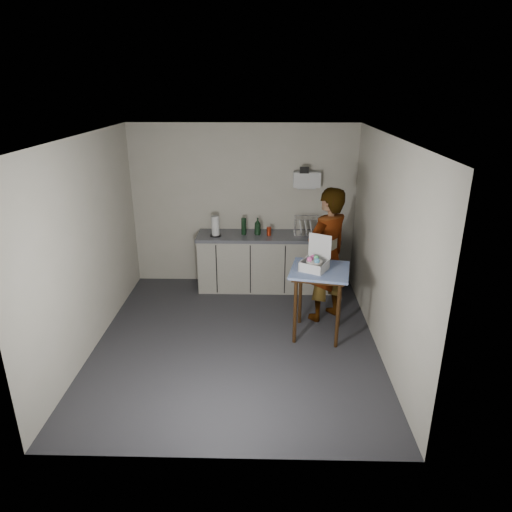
{
  "coord_description": "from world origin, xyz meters",
  "views": [
    {
      "loc": [
        0.38,
        -5.17,
        3.15
      ],
      "look_at": [
        0.24,
        0.45,
        1.02
      ],
      "focal_mm": 32.0,
      "sensor_mm": 36.0,
      "label": 1
    }
  ],
  "objects_px": {
    "side_table": "(320,278)",
    "standing_man": "(326,255)",
    "kitchen_counter": "(268,263)",
    "dish_rack": "(306,230)",
    "soap_bottle": "(258,226)",
    "dark_bottle": "(244,226)",
    "paper_towel": "(215,227)",
    "soda_can": "(269,231)",
    "bakery_box": "(315,262)"
  },
  "relations": [
    {
      "from": "soda_can",
      "to": "dish_rack",
      "type": "height_order",
      "value": "dish_rack"
    },
    {
      "from": "side_table",
      "to": "dark_bottle",
      "type": "height_order",
      "value": "dark_bottle"
    },
    {
      "from": "dish_rack",
      "to": "soap_bottle",
      "type": "bearing_deg",
      "value": -176.88
    },
    {
      "from": "kitchen_counter",
      "to": "paper_towel",
      "type": "xyz_separation_m",
      "value": [
        -0.82,
        -0.08,
        0.63
      ]
    },
    {
      "from": "standing_man",
      "to": "soda_can",
      "type": "xyz_separation_m",
      "value": [
        -0.79,
        0.98,
        0.03
      ]
    },
    {
      "from": "standing_man",
      "to": "soap_bottle",
      "type": "height_order",
      "value": "standing_man"
    },
    {
      "from": "paper_towel",
      "to": "standing_man",
      "type": "bearing_deg",
      "value": -29.71
    },
    {
      "from": "standing_man",
      "to": "dish_rack",
      "type": "height_order",
      "value": "standing_man"
    },
    {
      "from": "soap_bottle",
      "to": "dark_bottle",
      "type": "bearing_deg",
      "value": 176.41
    },
    {
      "from": "soap_bottle",
      "to": "dark_bottle",
      "type": "xyz_separation_m",
      "value": [
        -0.22,
        0.01,
        -0.0
      ]
    },
    {
      "from": "side_table",
      "to": "standing_man",
      "type": "height_order",
      "value": "standing_man"
    },
    {
      "from": "dark_bottle",
      "to": "side_table",
      "type": "bearing_deg",
      "value": -55.21
    },
    {
      "from": "soap_bottle",
      "to": "dish_rack",
      "type": "bearing_deg",
      "value": 3.12
    },
    {
      "from": "soda_can",
      "to": "paper_towel",
      "type": "distance_m",
      "value": 0.84
    },
    {
      "from": "dish_rack",
      "to": "bakery_box",
      "type": "bearing_deg",
      "value": -90.49
    },
    {
      "from": "bakery_box",
      "to": "standing_man",
      "type": "bearing_deg",
      "value": 95.75
    },
    {
      "from": "dark_bottle",
      "to": "paper_towel",
      "type": "distance_m",
      "value": 0.45
    },
    {
      "from": "soda_can",
      "to": "kitchen_counter",
      "type": "bearing_deg",
      "value": 119.43
    },
    {
      "from": "soap_bottle",
      "to": "soda_can",
      "type": "bearing_deg",
      "value": -7.92
    },
    {
      "from": "standing_man",
      "to": "soda_can",
      "type": "bearing_deg",
      "value": -90.05
    },
    {
      "from": "paper_towel",
      "to": "bakery_box",
      "type": "xyz_separation_m",
      "value": [
        1.41,
        -1.42,
        -0.02
      ]
    },
    {
      "from": "side_table",
      "to": "standing_man",
      "type": "xyz_separation_m",
      "value": [
        0.14,
        0.49,
        0.13
      ]
    },
    {
      "from": "soda_can",
      "to": "dark_bottle",
      "type": "height_order",
      "value": "dark_bottle"
    },
    {
      "from": "soap_bottle",
      "to": "bakery_box",
      "type": "relative_size",
      "value": 0.64
    },
    {
      "from": "soda_can",
      "to": "side_table",
      "type": "bearing_deg",
      "value": -66.21
    },
    {
      "from": "soda_can",
      "to": "dish_rack",
      "type": "xyz_separation_m",
      "value": [
        0.59,
        0.07,
        -0.0
      ]
    },
    {
      "from": "paper_towel",
      "to": "soap_bottle",
      "type": "bearing_deg",
      "value": 6.41
    },
    {
      "from": "soap_bottle",
      "to": "dish_rack",
      "type": "distance_m",
      "value": 0.77
    },
    {
      "from": "paper_towel",
      "to": "dish_rack",
      "type": "relative_size",
      "value": 0.79
    },
    {
      "from": "soap_bottle",
      "to": "soda_can",
      "type": "distance_m",
      "value": 0.2
    },
    {
      "from": "dish_rack",
      "to": "bakery_box",
      "type": "xyz_separation_m",
      "value": [
        -0.01,
        -1.54,
        0.06
      ]
    },
    {
      "from": "dark_bottle",
      "to": "dish_rack",
      "type": "distance_m",
      "value": 0.99
    },
    {
      "from": "soap_bottle",
      "to": "soda_can",
      "type": "height_order",
      "value": "soap_bottle"
    },
    {
      "from": "kitchen_counter",
      "to": "dark_bottle",
      "type": "relative_size",
      "value": 8.41
    },
    {
      "from": "soda_can",
      "to": "paper_towel",
      "type": "height_order",
      "value": "paper_towel"
    },
    {
      "from": "kitchen_counter",
      "to": "dish_rack",
      "type": "height_order",
      "value": "dish_rack"
    },
    {
      "from": "paper_towel",
      "to": "bakery_box",
      "type": "bearing_deg",
      "value": -45.23
    },
    {
      "from": "dark_bottle",
      "to": "soda_can",
      "type": "bearing_deg",
      "value": -5.55
    },
    {
      "from": "soda_can",
      "to": "bakery_box",
      "type": "height_order",
      "value": "bakery_box"
    },
    {
      "from": "soda_can",
      "to": "soap_bottle",
      "type": "bearing_deg",
      "value": 172.08
    },
    {
      "from": "kitchen_counter",
      "to": "bakery_box",
      "type": "xyz_separation_m",
      "value": [
        0.59,
        -1.5,
        0.61
      ]
    },
    {
      "from": "kitchen_counter",
      "to": "soap_bottle",
      "type": "height_order",
      "value": "soap_bottle"
    },
    {
      "from": "soap_bottle",
      "to": "standing_man",
      "type": "bearing_deg",
      "value": -45.98
    },
    {
      "from": "side_table",
      "to": "bakery_box",
      "type": "bearing_deg",
      "value": -163.16
    },
    {
      "from": "paper_towel",
      "to": "kitchen_counter",
      "type": "bearing_deg",
      "value": 5.5
    },
    {
      "from": "side_table",
      "to": "paper_towel",
      "type": "distance_m",
      "value": 2.07
    },
    {
      "from": "bakery_box",
      "to": "paper_towel",
      "type": "bearing_deg",
      "value": 163.57
    },
    {
      "from": "soap_bottle",
      "to": "dark_bottle",
      "type": "relative_size",
      "value": 1.03
    },
    {
      "from": "side_table",
      "to": "dark_bottle",
      "type": "relative_size",
      "value": 3.53
    },
    {
      "from": "bakery_box",
      "to": "soda_can",
      "type": "bearing_deg",
      "value": 140.13
    }
  ]
}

